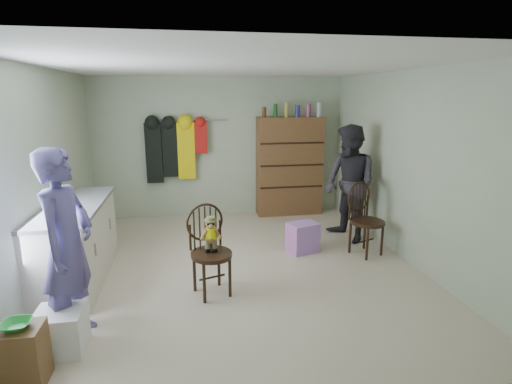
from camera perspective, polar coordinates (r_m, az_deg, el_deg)
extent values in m
plane|color=beige|center=(5.27, -2.34, -10.71)|extent=(5.00, 5.00, 0.00)
plane|color=#B6C3A3|center=(7.35, -5.08, 6.34)|extent=(4.50, 0.00, 4.50)
plane|color=#B6C3A3|center=(5.12, -28.34, 1.61)|extent=(0.00, 5.00, 5.00)
plane|color=#B6C3A3|center=(5.64, 20.85, 3.32)|extent=(0.00, 5.00, 5.00)
plane|color=white|center=(4.82, -2.64, 17.53)|extent=(5.00, 5.00, 0.00)
cube|color=silver|center=(5.23, -24.22, -6.83)|extent=(0.60, 1.80, 0.90)
cube|color=slate|center=(5.10, -24.73, -1.85)|extent=(0.64, 1.86, 0.04)
cylinder|color=#99999E|center=(4.72, -21.94, -7.62)|extent=(0.02, 0.02, 0.14)
cylinder|color=#99999E|center=(5.55, -20.11, -4.32)|extent=(0.02, 0.02, 0.14)
cube|color=brown|center=(3.72, -30.52, -19.60)|extent=(0.34, 0.29, 0.48)
imported|color=green|center=(3.59, -31.05, -15.97)|extent=(0.22, 0.22, 0.05)
cube|color=white|center=(4.02, -26.11, -17.41)|extent=(0.40, 0.38, 0.38)
cylinder|color=black|center=(4.46, -6.38, -8.87)|extent=(0.57, 0.57, 0.04)
cylinder|color=black|center=(4.38, -7.40, -12.84)|extent=(0.04, 0.04, 0.45)
cylinder|color=black|center=(4.49, -3.75, -12.12)|extent=(0.04, 0.04, 0.45)
cylinder|color=black|center=(4.65, -8.79, -11.30)|extent=(0.04, 0.04, 0.45)
cylinder|color=black|center=(4.74, -5.32, -10.66)|extent=(0.04, 0.04, 0.45)
torus|color=black|center=(4.51, -7.34, -4.30)|extent=(0.42, 0.16, 0.44)
cylinder|color=black|center=(4.49, -9.38, -6.46)|extent=(0.03, 0.03, 0.30)
cylinder|color=black|center=(4.61, -5.14, -5.80)|extent=(0.03, 0.03, 0.30)
cylinder|color=#FBF306|center=(4.39, -6.47, -5.93)|extent=(0.13, 0.13, 0.12)
cylinder|color=#475128|center=(4.43, -6.43, -7.39)|extent=(0.08, 0.08, 0.19)
sphere|color=#9E7042|center=(4.36, -6.51, -4.50)|extent=(0.11, 0.11, 0.11)
cylinder|color=#475128|center=(4.34, -6.53, -3.82)|extent=(0.10, 0.10, 0.04)
cube|color=black|center=(4.30, -6.47, -4.61)|extent=(0.08, 0.01, 0.02)
cylinder|color=black|center=(5.73, 15.62, -4.16)|extent=(0.59, 0.59, 0.05)
cylinder|color=black|center=(5.60, 15.61, -7.22)|extent=(0.04, 0.04, 0.45)
cylinder|color=black|center=(5.82, 17.56, -6.56)|extent=(0.04, 0.04, 0.45)
cylinder|color=black|center=(5.80, 13.28, -6.38)|extent=(0.04, 0.04, 0.45)
cylinder|color=black|center=(6.01, 15.26, -5.78)|extent=(0.04, 0.04, 0.45)
torus|color=black|center=(5.75, 14.47, -0.66)|extent=(0.41, 0.20, 0.44)
cylinder|color=black|center=(5.65, 13.23, -2.41)|extent=(0.03, 0.03, 0.30)
cylinder|color=black|center=(5.92, 15.63, -1.85)|extent=(0.03, 0.03, 0.30)
cube|color=#E572C5|center=(5.74, 6.67, -6.45)|extent=(0.47, 0.41, 0.42)
imported|color=#5A5093|center=(3.92, -25.39, -7.00)|extent=(0.55, 0.72, 1.75)
imported|color=#2D2B33|center=(6.15, 13.23, 1.15)|extent=(0.89, 1.02, 1.76)
cube|color=brown|center=(7.42, 4.80, 3.68)|extent=(1.20, 0.38, 1.80)
cube|color=black|center=(7.31, 5.12, 0.72)|extent=(1.16, 0.02, 0.03)
cube|color=black|center=(7.23, 5.19, 3.82)|extent=(1.16, 0.02, 0.03)
cube|color=black|center=(7.17, 5.26, 6.97)|extent=(1.16, 0.02, 0.03)
cylinder|color=#592D14|center=(7.10, 1.19, 11.33)|extent=(0.07, 0.07, 0.18)
cylinder|color=#19591E|center=(7.15, 2.79, 11.54)|extent=(0.07, 0.07, 0.23)
cylinder|color=#A59933|center=(7.19, 4.38, 11.61)|extent=(0.07, 0.07, 0.25)
cylinder|color=navy|center=(7.24, 5.94, 11.42)|extent=(0.09, 0.09, 0.21)
cylinder|color=#8C3F59|center=(7.30, 7.48, 11.47)|extent=(0.09, 0.09, 0.23)
cylinder|color=#B2B2B7|center=(7.36, 9.00, 11.52)|extent=(0.09, 0.09, 0.25)
cylinder|color=#99999E|center=(7.22, -8.33, 10.11)|extent=(1.00, 0.02, 0.02)
cube|color=black|center=(7.23, -14.38, 5.42)|extent=(0.28, 0.10, 1.05)
cube|color=black|center=(7.21, -12.17, 5.91)|extent=(0.26, 0.10, 0.95)
cube|color=yellow|center=(7.21, -9.93, 5.81)|extent=(0.30, 0.10, 1.00)
cube|color=red|center=(7.19, -7.91, 7.67)|extent=(0.22, 0.10, 0.55)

